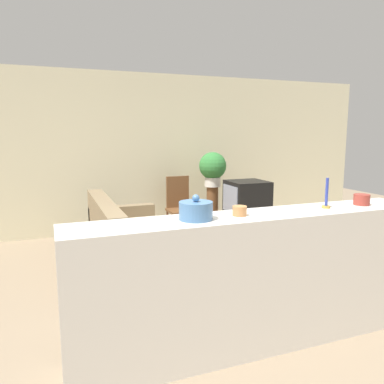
{
  "coord_description": "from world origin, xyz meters",
  "views": [
    {
      "loc": [
        -1.48,
        -2.96,
        1.7
      ],
      "look_at": [
        0.42,
        2.02,
        0.85
      ],
      "focal_mm": 35.0,
      "sensor_mm": 36.0,
      "label": 1
    }
  ],
  "objects": [
    {
      "name": "plant_stand",
      "position": [
        1.08,
        2.75,
        0.4
      ],
      "size": [
        0.2,
        0.2,
        0.8
      ],
      "color": "brown",
      "rests_on": "ground_plane"
    },
    {
      "name": "foreground_counter",
      "position": [
        0.0,
        -0.51,
        0.54
      ],
      "size": [
        2.96,
        0.44,
        1.08
      ],
      "color": "silver",
      "rests_on": "ground_plane"
    },
    {
      "name": "television",
      "position": [
        1.35,
        2.06,
        0.7
      ],
      "size": [
        0.59,
        0.56,
        0.52
      ],
      "color": "black",
      "rests_on": "tv_stand"
    },
    {
      "name": "tv_stand",
      "position": [
        1.36,
        2.06,
        0.22
      ],
      "size": [
        0.84,
        0.59,
        0.44
      ],
      "color": "brown",
      "rests_on": "ground_plane"
    },
    {
      "name": "candle_jar",
      "position": [
        -0.16,
        -0.51,
        1.11
      ],
      "size": [
        0.11,
        0.11,
        0.07
      ],
      "color": "#C6844C",
      "rests_on": "foreground_counter"
    },
    {
      "name": "potted_plant",
      "position": [
        1.08,
        2.75,
        1.12
      ],
      "size": [
        0.46,
        0.46,
        0.58
      ],
      "color": "white",
      "rests_on": "plant_stand"
    },
    {
      "name": "wall_back",
      "position": [
        0.0,
        3.43,
        1.35
      ],
      "size": [
        9.0,
        0.06,
        2.7
      ],
      "color": "beige",
      "rests_on": "ground_plane"
    },
    {
      "name": "coffee_tin",
      "position": [
        1.03,
        -0.51,
        1.12
      ],
      "size": [
        0.13,
        0.13,
        0.09
      ],
      "color": "#99382D",
      "rests_on": "foreground_counter"
    },
    {
      "name": "candlestick",
      "position": [
        0.65,
        -0.51,
        1.16
      ],
      "size": [
        0.07,
        0.07,
        0.25
      ],
      "color": "#B7933D",
      "rests_on": "foreground_counter"
    },
    {
      "name": "ground_plane",
      "position": [
        0.0,
        0.0,
        0.0
      ],
      "size": [
        14.0,
        14.0,
        0.0
      ],
      "primitive_type": "plane",
      "color": "gray"
    },
    {
      "name": "couch",
      "position": [
        -0.56,
        1.57,
        0.3
      ],
      "size": [
        0.96,
        1.98,
        0.88
      ],
      "color": "#847051",
      "rests_on": "ground_plane"
    },
    {
      "name": "wooden_chair",
      "position": [
        0.53,
        2.85,
        0.52
      ],
      "size": [
        0.44,
        0.44,
        0.97
      ],
      "color": "brown",
      "rests_on": "ground_plane"
    },
    {
      "name": "decorative_bowl",
      "position": [
        -0.51,
        -0.51,
        1.14
      ],
      "size": [
        0.24,
        0.24,
        0.18
      ],
      "color": "#4C7AAD",
      "rests_on": "foreground_counter"
    }
  ]
}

